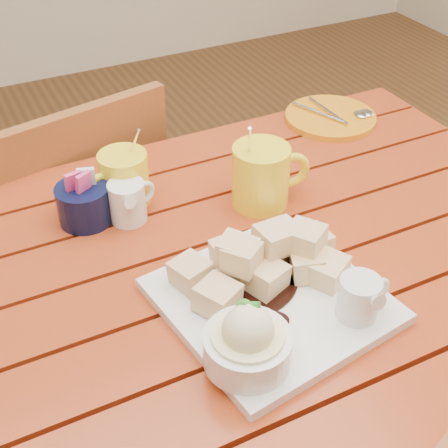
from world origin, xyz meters
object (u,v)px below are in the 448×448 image
coffee_mug_left (123,178)px  coffee_mug_right (262,175)px  chair_far (75,237)px  dessert_plate (269,297)px  orange_saucer (331,117)px  table (232,310)px

coffee_mug_left → coffee_mug_right: coffee_mug_right is taller
coffee_mug_left → chair_far: bearing=85.7°
dessert_plate → coffee_mug_left: bearing=103.8°
coffee_mug_right → orange_saucer: size_ratio=0.85×
orange_saucer → coffee_mug_right: bearing=-145.1°
table → coffee_mug_right: coffee_mug_right is taller
dessert_plate → coffee_mug_right: (0.13, 0.24, 0.02)m
table → chair_far: size_ratio=1.43×
orange_saucer → chair_far: (-0.54, 0.21, -0.29)m
table → coffee_mug_left: coffee_mug_left is taller
chair_far → dessert_plate: bearing=89.4°
table → dessert_plate: bearing=-93.3°
dessert_plate → chair_far: dessert_plate is taller
orange_saucer → dessert_plate: bearing=-132.8°
table → dessert_plate: (-0.01, -0.12, 0.14)m
table → coffee_mug_left: size_ratio=8.50×
table → coffee_mug_right: size_ratio=7.29×
coffee_mug_right → orange_saucer: bearing=42.9°
coffee_mug_right → orange_saucer: 0.35m
dessert_plate → coffee_mug_left: coffee_mug_left is taller
coffee_mug_right → orange_saucer: coffee_mug_right is taller
chair_far → orange_saucer: bearing=146.4°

